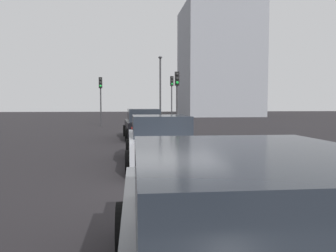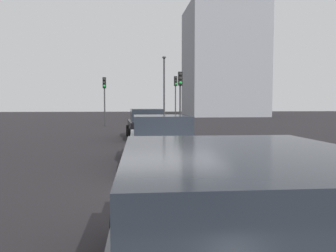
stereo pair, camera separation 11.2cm
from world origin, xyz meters
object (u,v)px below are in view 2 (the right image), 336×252
car_black_lead (146,124)px  car_silver_second (161,141)px  street_lamp_kerbside (164,83)px  car_grey_third (235,247)px  traffic_light_near_right (180,89)px  traffic_light_far_left (176,90)px  traffic_light_near_left (104,91)px

car_black_lead → car_silver_second: bearing=178.4°
street_lamp_kerbside → car_silver_second: bearing=173.6°
car_grey_third → traffic_light_near_right: size_ratio=1.20×
car_black_lead → car_grey_third: 15.18m
car_grey_third → traffic_light_far_left: bearing=-5.6°
car_silver_second → street_lamp_kerbside: street_lamp_kerbside is taller
street_lamp_kerbside → traffic_light_near_right: bearing=-179.8°
car_silver_second → traffic_light_near_right: traffic_light_near_right is taller
car_grey_third → street_lamp_kerbside: bearing=-3.4°
car_black_lead → traffic_light_near_right: 5.17m
car_silver_second → traffic_light_near_right: size_ratio=1.15×
car_silver_second → traffic_light_near_right: 12.25m
traffic_light_near_left → traffic_light_far_left: traffic_light_far_left is taller
car_silver_second → traffic_light_near_right: (11.81, -2.44, 2.13)m
car_silver_second → traffic_light_far_left: 21.23m
traffic_light_near_left → traffic_light_near_right: 8.34m
traffic_light_far_left → car_grey_third: bearing=-11.4°
car_black_lead → car_grey_third: car_black_lead is taller
traffic_light_far_left → street_lamp_kerbside: street_lamp_kerbside is taller
car_black_lead → traffic_light_near_left: (10.43, 2.89, 2.16)m
traffic_light_near_right → street_lamp_kerbside: (9.66, 0.03, 0.96)m
traffic_light_near_left → traffic_light_near_right: (-6.39, -5.36, -0.07)m
traffic_light_far_left → car_silver_second: bearing=-13.5°
traffic_light_near_left → car_grey_third: bearing=5.0°
car_silver_second → street_lamp_kerbside: bearing=-5.6°
traffic_light_near_left → car_silver_second: bearing=7.9°
traffic_light_near_right → traffic_light_far_left: size_ratio=0.89×
traffic_light_far_left → street_lamp_kerbside: 1.36m
car_grey_third → street_lamp_kerbside: (28.88, -2.56, 3.09)m
traffic_light_near_right → street_lamp_kerbside: size_ratio=0.62×
car_grey_third → traffic_light_near_left: 25.85m
car_grey_third → traffic_light_far_left: (28.22, -3.57, 2.46)m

